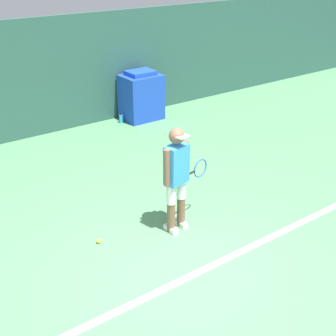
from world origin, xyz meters
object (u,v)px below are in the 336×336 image
covered_chair (141,96)px  tennis_player (177,175)px  water_bottle (121,119)px  tennis_ball (99,241)px

covered_chair → tennis_player: bearing=-117.2°
covered_chair → water_bottle: size_ratio=5.37×
tennis_player → water_bottle: size_ratio=7.30×
tennis_ball → covered_chair: bearing=50.1°
tennis_player → covered_chair: bearing=51.6°
tennis_player → water_bottle: tennis_player is taller
tennis_player → covered_chair: size_ratio=1.36×
tennis_player → covered_chair: (2.24, 4.36, -0.32)m
tennis_player → tennis_ball: bearing=152.0°
covered_chair → tennis_ball: bearing=-129.9°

